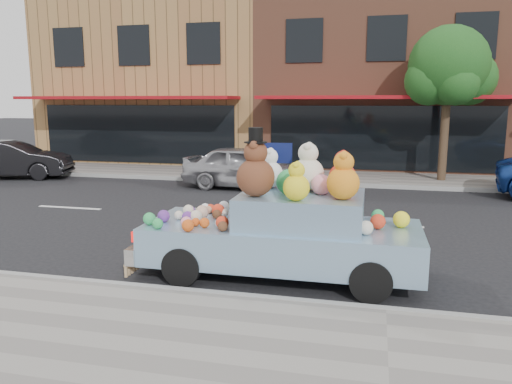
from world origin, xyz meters
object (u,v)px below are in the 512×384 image
(art_car, at_px, (284,227))
(street_tree, at_px, (449,73))
(car_dark, at_px, (12,160))
(car_silver, at_px, (246,167))

(art_car, bearing_deg, street_tree, 70.30)
(car_dark, bearing_deg, street_tree, -97.56)
(car_dark, height_order, art_car, art_car)
(car_silver, bearing_deg, car_dark, 93.60)
(street_tree, bearing_deg, art_car, -109.28)
(street_tree, height_order, car_silver, street_tree)
(street_tree, height_order, art_car, street_tree)
(car_dark, bearing_deg, art_car, -141.25)
(car_silver, height_order, car_dark, car_silver)
(art_car, bearing_deg, car_silver, 108.52)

